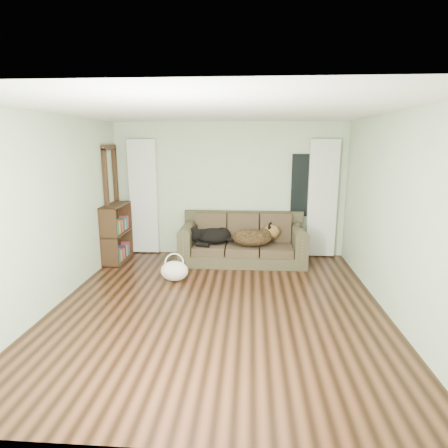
# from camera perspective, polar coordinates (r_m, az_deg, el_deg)

# --- Properties ---
(floor) EXTENTS (5.00, 5.00, 0.00)m
(floor) POSITION_cam_1_polar(r_m,az_deg,el_deg) (5.31, -0.85, -12.34)
(floor) COLOR black
(floor) RESTS_ON ground
(ceiling) EXTENTS (5.00, 5.00, 0.00)m
(ceiling) POSITION_cam_1_polar(r_m,az_deg,el_deg) (4.84, -0.96, 16.87)
(ceiling) COLOR white
(ceiling) RESTS_ON ground
(wall_back) EXTENTS (4.50, 0.04, 2.60)m
(wall_back) POSITION_cam_1_polar(r_m,az_deg,el_deg) (7.37, 0.79, 5.24)
(wall_back) COLOR #B4CBA8
(wall_back) RESTS_ON ground
(wall_left) EXTENTS (0.04, 5.00, 2.60)m
(wall_left) POSITION_cam_1_polar(r_m,az_deg,el_deg) (5.58, -24.62, 1.73)
(wall_left) COLOR #B4CBA8
(wall_left) RESTS_ON ground
(wall_right) EXTENTS (0.04, 5.00, 2.60)m
(wall_right) POSITION_cam_1_polar(r_m,az_deg,el_deg) (5.22, 24.51, 1.09)
(wall_right) COLOR #B4CBA8
(wall_right) RESTS_ON ground
(curtain_left) EXTENTS (0.55, 0.08, 2.25)m
(curtain_left) POSITION_cam_1_polar(r_m,az_deg,el_deg) (7.61, -12.17, 4.04)
(curtain_left) COLOR white
(curtain_left) RESTS_ON ground
(curtain_right) EXTENTS (0.55, 0.08, 2.25)m
(curtain_right) POSITION_cam_1_polar(r_m,az_deg,el_deg) (7.43, 14.77, 3.72)
(curtain_right) COLOR white
(curtain_right) RESTS_ON ground
(window_pane) EXTENTS (0.50, 0.03, 1.20)m
(window_pane) POSITION_cam_1_polar(r_m,az_deg,el_deg) (7.39, 12.13, 5.76)
(window_pane) COLOR black
(window_pane) RESTS_ON wall_back
(door_casing) EXTENTS (0.07, 0.60, 2.10)m
(door_casing) POSITION_cam_1_polar(r_m,az_deg,el_deg) (7.43, -16.63, 2.83)
(door_casing) COLOR black
(door_casing) RESTS_ON ground
(sofa) EXTENTS (2.31, 1.00, 0.95)m
(sofa) POSITION_cam_1_polar(r_m,az_deg,el_deg) (7.01, 2.87, -2.24)
(sofa) COLOR #3C3427
(sofa) RESTS_ON floor
(dog_black_lab) EXTENTS (0.74, 0.56, 0.30)m
(dog_black_lab) POSITION_cam_1_polar(r_m,az_deg,el_deg) (7.03, -2.03, -1.94)
(dog_black_lab) COLOR black
(dog_black_lab) RESTS_ON sofa
(dog_shepherd) EXTENTS (0.81, 0.62, 0.33)m
(dog_shepherd) POSITION_cam_1_polar(r_m,az_deg,el_deg) (6.92, 4.68, -2.13)
(dog_shepherd) COLOR black
(dog_shepherd) RESTS_ON sofa
(tv_remote) EXTENTS (0.07, 0.19, 0.02)m
(tv_remote) POSITION_cam_1_polar(r_m,az_deg,el_deg) (6.89, 11.59, -0.35)
(tv_remote) COLOR black
(tv_remote) RESTS_ON sofa
(tote_bag) EXTENTS (0.51, 0.42, 0.33)m
(tote_bag) POSITION_cam_1_polar(r_m,az_deg,el_deg) (6.20, -7.55, -7.14)
(tote_bag) COLOR silver
(tote_bag) RESTS_ON floor
(bookshelf) EXTENTS (0.33, 0.87, 1.08)m
(bookshelf) POSITION_cam_1_polar(r_m,az_deg,el_deg) (7.35, -16.01, -1.62)
(bookshelf) COLOR black
(bookshelf) RESTS_ON floor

